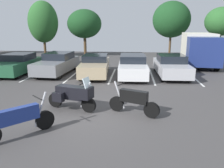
# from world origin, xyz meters

# --- Properties ---
(ground) EXTENTS (44.00, 44.00, 0.10)m
(ground) POSITION_xyz_m (0.00, 0.00, -0.05)
(ground) COLOR #423F3F
(motorcycle_touring) EXTENTS (2.12, 1.17, 1.41)m
(motorcycle_touring) POSITION_xyz_m (-0.68, 0.33, 0.67)
(motorcycle_touring) COLOR black
(motorcycle_touring) RESTS_ON ground
(motorcycle_second) EXTENTS (1.63, 1.80, 1.27)m
(motorcycle_second) POSITION_xyz_m (-1.70, -2.10, 0.56)
(motorcycle_second) COLOR black
(motorcycle_second) RESTS_ON ground
(motorcycle_third) EXTENTS (1.94, 0.97, 1.24)m
(motorcycle_third) POSITION_xyz_m (1.72, 0.09, 0.56)
(motorcycle_third) COLOR black
(motorcycle_third) RESTS_ON ground
(parking_stripes) EXTENTS (13.74, 5.00, 0.01)m
(parking_stripes) POSITION_xyz_m (-1.11, 7.08, 0.00)
(parking_stripes) COLOR silver
(parking_stripes) RESTS_ON ground
(car_green) EXTENTS (1.93, 4.48, 1.41)m
(car_green) POSITION_xyz_m (-6.51, 7.08, 0.69)
(car_green) COLOR #235638
(car_green) RESTS_ON ground
(car_grey) EXTENTS (2.14, 4.94, 1.48)m
(car_grey) POSITION_xyz_m (-3.72, 7.44, 0.72)
(car_grey) COLOR slate
(car_grey) RESTS_ON ground
(car_tan) EXTENTS (2.11, 4.95, 1.39)m
(car_tan) POSITION_xyz_m (-0.93, 7.09, 0.69)
(car_tan) COLOR tan
(car_tan) RESTS_ON ground
(car_white) EXTENTS (1.93, 4.81, 1.43)m
(car_white) POSITION_xyz_m (1.64, 6.99, 0.70)
(car_white) COLOR white
(car_white) RESTS_ON ground
(car_silver) EXTENTS (2.03, 4.86, 1.44)m
(car_silver) POSITION_xyz_m (4.25, 7.38, 0.70)
(car_silver) COLOR #B7B7BC
(car_silver) RESTS_ON ground
(box_truck) EXTENTS (3.13, 7.03, 2.71)m
(box_truck) POSITION_xyz_m (7.29, 12.13, 1.48)
(box_truck) COLOR navy
(box_truck) RESTS_ON ground
(tree_far_left) EXTENTS (3.58, 3.58, 5.41)m
(tree_far_left) POSITION_xyz_m (11.40, 19.27, 3.82)
(tree_far_left) COLOR #4C3823
(tree_far_left) RESTS_ON ground
(tree_center) EXTENTS (3.14, 3.14, 5.93)m
(tree_center) POSITION_xyz_m (-8.02, 16.08, 3.74)
(tree_center) COLOR #4C3823
(tree_center) RESTS_ON ground
(tree_right) EXTENTS (4.50, 4.50, 6.23)m
(tree_right) POSITION_xyz_m (6.12, 20.71, 4.09)
(tree_right) COLOR #4C3823
(tree_right) RESTS_ON ground
(tree_center_left) EXTENTS (3.76, 3.76, 5.12)m
(tree_center_left) POSITION_xyz_m (-3.79, 17.26, 3.55)
(tree_center_left) COLOR #4C3823
(tree_center_left) RESTS_ON ground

